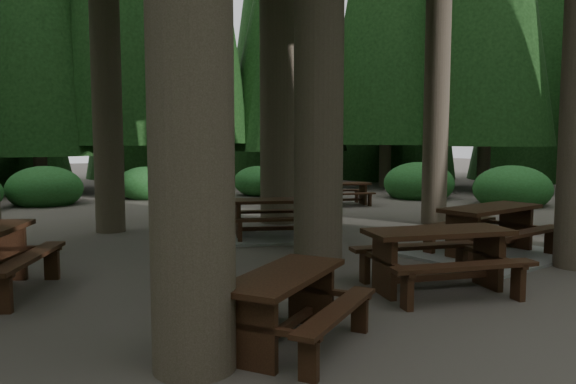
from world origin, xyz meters
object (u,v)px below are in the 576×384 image
picnic_table_d (344,190)px  picnic_table_e (284,297)px  picnic_table_a (490,238)px  picnic_table_c (273,224)px  picnic_table_f (438,250)px

picnic_table_d → picnic_table_e: picnic_table_e is taller
picnic_table_a → picnic_table_e: size_ratio=1.28×
picnic_table_a → picnic_table_e: bearing=-167.7°
picnic_table_c → picnic_table_e: picnic_table_c is taller
picnic_table_f → picnic_table_c: bearing=104.3°
picnic_table_c → picnic_table_f: picnic_table_f is taller
picnic_table_e → picnic_table_c: bearing=28.1°
picnic_table_e → picnic_table_f: picnic_table_f is taller
picnic_table_c → picnic_table_d: 6.05m
picnic_table_d → picnic_table_c: bearing=-124.9°
picnic_table_d → picnic_table_f: 9.87m
picnic_table_a → picnic_table_e: picnic_table_a is taller
picnic_table_e → picnic_table_d: bearing=17.0°
picnic_table_d → picnic_table_e: bearing=-113.6°
picnic_table_e → picnic_table_a: bearing=-14.6°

